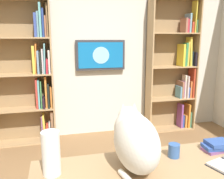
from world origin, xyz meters
TOP-DOWN VIEW (x-y plane):
  - wall_back at (0.00, -2.23)m, footprint 4.52×0.06m
  - bookshelf_left at (-1.30, -2.06)m, footprint 0.84×0.28m
  - bookshelf_right at (1.08, -2.07)m, footprint 0.91×0.28m
  - wall_mounted_tv at (0.00, -2.15)m, footprint 0.79×0.07m
  - cat at (0.26, 0.29)m, footprint 0.26×0.60m
  - paper_towel_roll at (0.78, 0.26)m, footprint 0.11×0.11m
  - coffee_mug at (-0.06, 0.24)m, footprint 0.08×0.08m
  - desk_book_stack at (-0.41, 0.23)m, footprint 0.21×0.14m

SIDE VIEW (x-z plane):
  - desk_book_stack at x=-0.41m, z-range 0.76..0.84m
  - coffee_mug at x=-0.06m, z-range 0.76..0.86m
  - paper_towel_roll at x=0.78m, z-range 0.76..1.04m
  - cat at x=0.26m, z-range 0.76..1.15m
  - bookshelf_right at x=1.08m, z-range -0.01..2.11m
  - bookshelf_left at x=-1.30m, z-range -0.03..2.19m
  - wall_mounted_tv at x=0.00m, z-range 1.08..1.55m
  - wall_back at x=0.00m, z-range 0.00..2.70m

